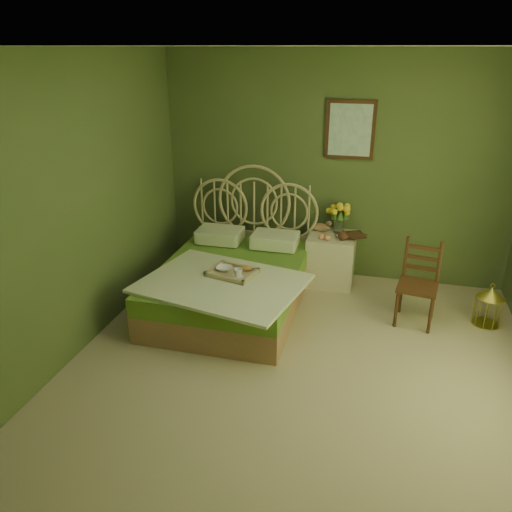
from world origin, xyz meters
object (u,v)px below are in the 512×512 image
(birdcage, at_px, (489,306))
(nightstand, at_px, (332,253))
(bed, at_px, (232,280))
(chair, at_px, (418,277))

(birdcage, bearing_deg, nightstand, 159.80)
(bed, bearing_deg, birdcage, 5.30)
(nightstand, xyz_separation_m, chair, (0.93, -0.68, 0.11))
(chair, bearing_deg, nightstand, 152.15)
(chair, height_order, birdcage, chair)
(bed, relative_size, nightstand, 2.10)
(bed, bearing_deg, nightstand, 41.45)
(nightstand, relative_size, birdcage, 2.50)
(chair, xyz_separation_m, birdcage, (0.71, 0.08, -0.27))
(bed, relative_size, chair, 2.51)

